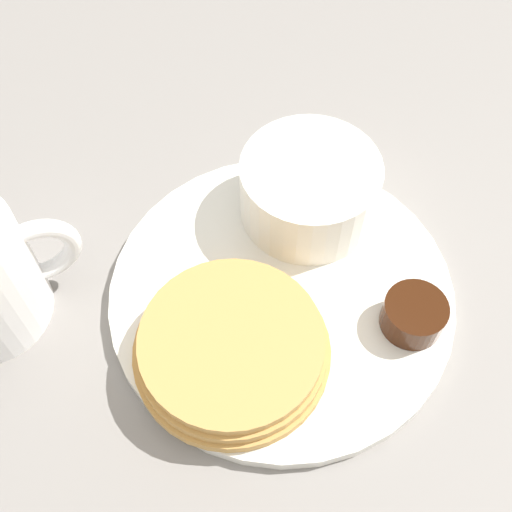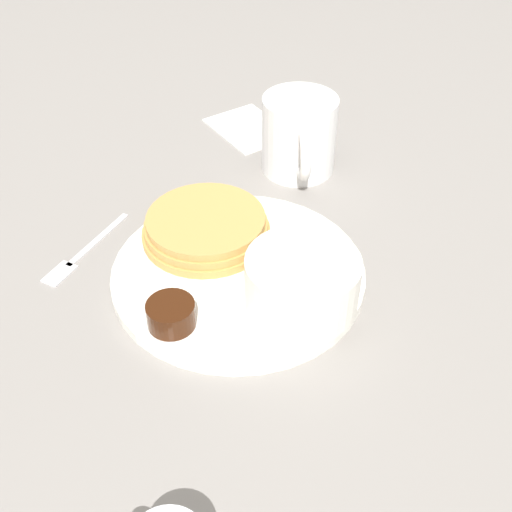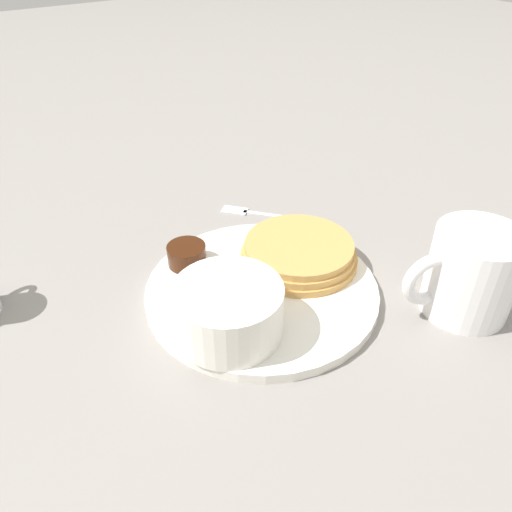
{
  "view_description": "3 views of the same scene",
  "coord_description": "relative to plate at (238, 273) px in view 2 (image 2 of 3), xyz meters",
  "views": [
    {
      "loc": [
        -0.18,
        -0.16,
        0.44
      ],
      "look_at": [
        -0.01,
        0.02,
        0.05
      ],
      "focal_mm": 45.0,
      "sensor_mm": 36.0,
      "label": 1
    },
    {
      "loc": [
        0.47,
        -0.17,
        0.46
      ],
      "look_at": [
        0.0,
        0.02,
        0.03
      ],
      "focal_mm": 45.0,
      "sensor_mm": 36.0,
      "label": 2
    },
    {
      "loc": [
        0.26,
        0.36,
        0.37
      ],
      "look_at": [
        0.0,
        -0.01,
        0.05
      ],
      "focal_mm": 35.0,
      "sensor_mm": 36.0,
      "label": 3
    }
  ],
  "objects": [
    {
      "name": "bowl",
      "position": [
        0.07,
        0.04,
        0.04
      ],
      "size": [
        0.11,
        0.11,
        0.05
      ],
      "color": "white",
      "rests_on": "plate"
    },
    {
      "name": "pancake_stack",
      "position": [
        -0.06,
        -0.01,
        0.02
      ],
      "size": [
        0.14,
        0.14,
        0.03
      ],
      "color": "tan",
      "rests_on": "plate"
    },
    {
      "name": "plate",
      "position": [
        0.0,
        0.0,
        0.0
      ],
      "size": [
        0.26,
        0.26,
        0.01
      ],
      "color": "white",
      "rests_on": "ground_plane"
    },
    {
      "name": "coffee_mug",
      "position": [
        -0.17,
        0.14,
        0.04
      ],
      "size": [
        0.13,
        0.09,
        0.1
      ],
      "color": "white",
      "rests_on": "ground_plane"
    },
    {
      "name": "syrup_cup",
      "position": [
        0.05,
        -0.09,
        0.02
      ],
      "size": [
        0.05,
        0.05,
        0.02
      ],
      "color": "#38190A",
      "rests_on": "plate"
    },
    {
      "name": "ground_plane",
      "position": [
        0.0,
        0.0,
        -0.01
      ],
      "size": [
        4.0,
        4.0,
        0.0
      ],
      "primitive_type": "plane",
      "color": "gray"
    },
    {
      "name": "napkin",
      "position": [
        -0.29,
        0.12,
        -0.0
      ],
      "size": [
        0.13,
        0.11,
        0.0
      ],
      "color": "white",
      "rests_on": "ground_plane"
    },
    {
      "name": "fork",
      "position": [
        -0.1,
        -0.15,
        -0.0
      ],
      "size": [
        0.1,
        0.11,
        0.0
      ],
      "color": "silver",
      "rests_on": "ground_plane"
    },
    {
      "name": "butter_ramekin",
      "position": [
        0.1,
        0.04,
        0.02
      ],
      "size": [
        0.04,
        0.04,
        0.04
      ],
      "color": "white",
      "rests_on": "plate"
    }
  ]
}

